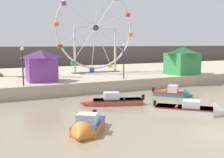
{
  "coord_description": "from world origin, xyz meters",
  "views": [
    {
      "loc": [
        -12.18,
        -10.6,
        5.01
      ],
      "look_at": [
        -1.53,
        11.11,
        1.95
      ],
      "focal_mm": 44.79,
      "sensor_mm": 36.0,
      "label": 1
    }
  ],
  "objects_px": {
    "motorboat_orange_hull": "(86,128)",
    "promenade_lamp_far": "(23,60)",
    "motorboat_teal_painted": "(176,93)",
    "carnival_booth_green_kiosk": "(182,60)",
    "motorboat_faded_red": "(108,101)",
    "promenade_lamp_near": "(124,56)",
    "carnival_booth_purple_stall": "(41,65)",
    "motorboat_white_red_stripe": "(198,110)",
    "ferris_wheel_white_frame": "(95,29)"
  },
  "relations": [
    {
      "from": "motorboat_orange_hull",
      "to": "promenade_lamp_far",
      "type": "distance_m",
      "value": 12.55
    },
    {
      "from": "motorboat_teal_painted",
      "to": "carnival_booth_green_kiosk",
      "type": "bearing_deg",
      "value": 95.65
    },
    {
      "from": "motorboat_orange_hull",
      "to": "promenade_lamp_far",
      "type": "bearing_deg",
      "value": -137.38
    },
    {
      "from": "motorboat_faded_red",
      "to": "motorboat_orange_hull",
      "type": "bearing_deg",
      "value": 73.75
    },
    {
      "from": "motorboat_orange_hull",
      "to": "promenade_lamp_far",
      "type": "relative_size",
      "value": 1.07
    },
    {
      "from": "motorboat_orange_hull",
      "to": "motorboat_teal_painted",
      "type": "height_order",
      "value": "motorboat_orange_hull"
    },
    {
      "from": "promenade_lamp_near",
      "to": "promenade_lamp_far",
      "type": "bearing_deg",
      "value": -177.79
    },
    {
      "from": "promenade_lamp_near",
      "to": "carnival_booth_purple_stall",
      "type": "bearing_deg",
      "value": 167.17
    },
    {
      "from": "motorboat_white_red_stripe",
      "to": "promenade_lamp_far",
      "type": "xyz_separation_m",
      "value": [
        -10.31,
        11.4,
        3.23
      ]
    },
    {
      "from": "motorboat_teal_painted",
      "to": "carnival_booth_purple_stall",
      "type": "distance_m",
      "value": 13.71
    },
    {
      "from": "motorboat_white_red_stripe",
      "to": "carnival_booth_purple_stall",
      "type": "height_order",
      "value": "carnival_booth_purple_stall"
    },
    {
      "from": "carnival_booth_purple_stall",
      "to": "ferris_wheel_white_frame",
      "type": "bearing_deg",
      "value": 35.15
    },
    {
      "from": "motorboat_orange_hull",
      "to": "motorboat_white_red_stripe",
      "type": "distance_m",
      "value": 8.82
    },
    {
      "from": "carnival_booth_green_kiosk",
      "to": "carnival_booth_purple_stall",
      "type": "distance_m",
      "value": 17.41
    },
    {
      "from": "carnival_booth_purple_stall",
      "to": "carnival_booth_green_kiosk",
      "type": "bearing_deg",
      "value": -2.37
    },
    {
      "from": "ferris_wheel_white_frame",
      "to": "promenade_lamp_far",
      "type": "distance_m",
      "value": 13.73
    },
    {
      "from": "motorboat_orange_hull",
      "to": "promenade_lamp_near",
      "type": "bearing_deg",
      "value": 179.23
    },
    {
      "from": "motorboat_teal_painted",
      "to": "promenade_lamp_far",
      "type": "distance_m",
      "value": 14.61
    },
    {
      "from": "motorboat_teal_painted",
      "to": "promenade_lamp_far",
      "type": "xyz_separation_m",
      "value": [
        -13.2,
        5.38,
        3.22
      ]
    },
    {
      "from": "motorboat_white_red_stripe",
      "to": "carnival_booth_green_kiosk",
      "type": "height_order",
      "value": "carnival_booth_green_kiosk"
    },
    {
      "from": "promenade_lamp_far",
      "to": "carnival_booth_purple_stall",
      "type": "bearing_deg",
      "value": 47.23
    },
    {
      "from": "motorboat_white_red_stripe",
      "to": "carnival_booth_green_kiosk",
      "type": "bearing_deg",
      "value": 98.84
    },
    {
      "from": "motorboat_orange_hull",
      "to": "carnival_booth_purple_stall",
      "type": "relative_size",
      "value": 1.18
    },
    {
      "from": "carnival_booth_green_kiosk",
      "to": "promenade_lamp_far",
      "type": "distance_m",
      "value": 19.61
    },
    {
      "from": "motorboat_white_red_stripe",
      "to": "carnival_booth_purple_stall",
      "type": "xyz_separation_m",
      "value": [
        -8.14,
        13.74,
        2.56
      ]
    },
    {
      "from": "motorboat_teal_painted",
      "to": "carnival_booth_purple_stall",
      "type": "bearing_deg",
      "value": -166.05
    },
    {
      "from": "motorboat_faded_red",
      "to": "promenade_lamp_near",
      "type": "distance_m",
      "value": 8.71
    },
    {
      "from": "carnival_booth_purple_stall",
      "to": "motorboat_white_red_stripe",
      "type": "bearing_deg",
      "value": -58.53
    },
    {
      "from": "ferris_wheel_white_frame",
      "to": "carnival_booth_purple_stall",
      "type": "relative_size",
      "value": 3.54
    },
    {
      "from": "motorboat_teal_painted",
      "to": "motorboat_orange_hull",
      "type": "bearing_deg",
      "value": -101.39
    },
    {
      "from": "carnival_booth_green_kiosk",
      "to": "promenade_lamp_near",
      "type": "relative_size",
      "value": 1.08
    },
    {
      "from": "motorboat_white_red_stripe",
      "to": "ferris_wheel_white_frame",
      "type": "xyz_separation_m",
      "value": [
        0.27,
        19.49,
        6.57
      ]
    },
    {
      "from": "ferris_wheel_white_frame",
      "to": "promenade_lamp_far",
      "type": "xyz_separation_m",
      "value": [
        -10.58,
        -8.09,
        -3.34
      ]
    },
    {
      "from": "promenade_lamp_far",
      "to": "motorboat_white_red_stripe",
      "type": "bearing_deg",
      "value": -47.87
    },
    {
      "from": "ferris_wheel_white_frame",
      "to": "promenade_lamp_far",
      "type": "height_order",
      "value": "ferris_wheel_white_frame"
    },
    {
      "from": "motorboat_orange_hull",
      "to": "carnival_booth_green_kiosk",
      "type": "bearing_deg",
      "value": 162.12
    },
    {
      "from": "motorboat_faded_red",
      "to": "motorboat_teal_painted",
      "type": "height_order",
      "value": "same"
    },
    {
      "from": "motorboat_orange_hull",
      "to": "carnival_booth_green_kiosk",
      "type": "distance_m",
      "value": 22.64
    },
    {
      "from": "motorboat_teal_painted",
      "to": "motorboat_faded_red",
      "type": "bearing_deg",
      "value": -126.63
    },
    {
      "from": "carnival_booth_purple_stall",
      "to": "promenade_lamp_near",
      "type": "distance_m",
      "value": 8.74
    },
    {
      "from": "motorboat_faded_red",
      "to": "carnival_booth_purple_stall",
      "type": "bearing_deg",
      "value": -47.97
    },
    {
      "from": "motorboat_teal_painted",
      "to": "motorboat_white_red_stripe",
      "type": "bearing_deg",
      "value": -66.75
    },
    {
      "from": "promenade_lamp_near",
      "to": "promenade_lamp_far",
      "type": "xyz_separation_m",
      "value": [
        -10.64,
        -0.41,
        -0.18
      ]
    },
    {
      "from": "ferris_wheel_white_frame",
      "to": "promenade_lamp_near",
      "type": "relative_size",
      "value": 2.95
    },
    {
      "from": "motorboat_faded_red",
      "to": "promenade_lamp_far",
      "type": "bearing_deg",
      "value": -27.35
    },
    {
      "from": "carnival_booth_purple_stall",
      "to": "promenade_lamp_far",
      "type": "relative_size",
      "value": 0.91
    },
    {
      "from": "motorboat_teal_painted",
      "to": "ferris_wheel_white_frame",
      "type": "relative_size",
      "value": 0.32
    },
    {
      "from": "motorboat_faded_red",
      "to": "motorboat_teal_painted",
      "type": "xyz_separation_m",
      "value": [
        7.45,
        0.58,
        -0.03
      ]
    },
    {
      "from": "motorboat_orange_hull",
      "to": "ferris_wheel_white_frame",
      "type": "height_order",
      "value": "ferris_wheel_white_frame"
    },
    {
      "from": "motorboat_white_red_stripe",
      "to": "carnival_booth_green_kiosk",
      "type": "distance_m",
      "value": 15.99
    }
  ]
}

